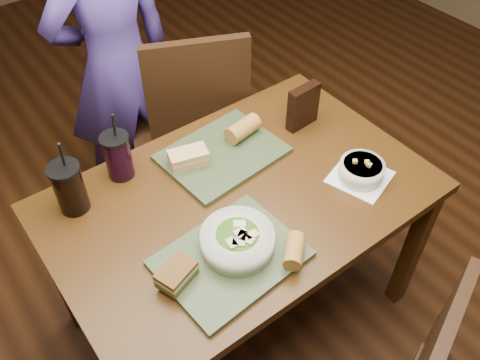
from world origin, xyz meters
name	(u,v)px	position (x,y,z in m)	size (l,w,h in m)	color
ground	(240,307)	(0.00, 0.00, 0.00)	(6.00, 6.00, 0.00)	#381C0B
dining_table	(240,211)	(0.00, 0.00, 0.66)	(1.30, 0.85, 0.75)	#40250C
chair_far	(188,120)	(0.19, 0.65, 0.57)	(0.58, 0.60, 1.02)	black
diner	(117,65)	(0.01, 0.93, 0.78)	(0.57, 0.38, 1.56)	#422F82
tray_near	(230,258)	(-0.19, -0.20, 0.76)	(0.42, 0.32, 0.02)	#334026
tray_far	(222,154)	(0.06, 0.20, 0.76)	(0.42, 0.32, 0.02)	#334026
salad_bowl	(238,240)	(-0.15, -0.19, 0.81)	(0.23, 0.23, 0.08)	silver
soup_bowl	(361,170)	(0.39, -0.19, 0.79)	(0.24, 0.24, 0.08)	white
sandwich_near	(176,274)	(-0.36, -0.17, 0.79)	(0.13, 0.11, 0.05)	#593819
sandwich_far	(188,157)	(-0.07, 0.22, 0.80)	(0.15, 0.11, 0.06)	tan
baguette_near	(294,251)	(-0.03, -0.32, 0.80)	(0.06, 0.06, 0.11)	#AD7533
baguette_far	(243,129)	(0.18, 0.22, 0.80)	(0.07, 0.07, 0.14)	#AD7533
cup_cola	(69,188)	(-0.48, 0.28, 0.84)	(0.11, 0.11, 0.29)	black
cup_berry	(118,156)	(-0.28, 0.33, 0.84)	(0.10, 0.10, 0.27)	black
chip_bag	(303,107)	(0.42, 0.16, 0.84)	(0.13, 0.04, 0.18)	black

